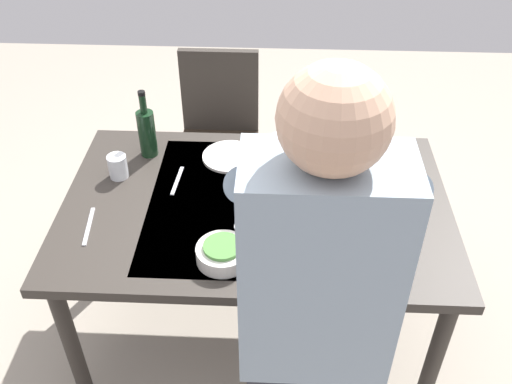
{
  "coord_description": "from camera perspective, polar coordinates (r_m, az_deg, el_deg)",
  "views": [
    {
      "loc": [
        -0.08,
        1.65,
        2.13
      ],
      "look_at": [
        0.0,
        0.0,
        0.8
      ],
      "focal_mm": 39.92,
      "sensor_mm": 36.0,
      "label": 1
    }
  ],
  "objects": [
    {
      "name": "dinner_plate_near",
      "position": [
        2.38,
        -2.63,
        3.58
      ],
      "size": [
        0.23,
        0.23,
        0.01
      ],
      "primitive_type": "cylinder",
      "color": "silver",
      "rests_on": "dining_table"
    },
    {
      "name": "person_server",
      "position": [
        1.49,
        5.75,
        -13.06
      ],
      "size": [
        0.42,
        0.61,
        1.69
      ],
      "color": "#2D2D38",
      "rests_on": "ground_plane"
    },
    {
      "name": "wine_bottle",
      "position": [
        2.39,
        -10.88,
        5.96
      ],
      "size": [
        0.07,
        0.07,
        0.3
      ],
      "color": "black",
      "rests_on": "dining_table"
    },
    {
      "name": "dining_table",
      "position": [
        2.2,
        -0.0,
        -2.54
      ],
      "size": [
        1.47,
        0.95,
        0.75
      ],
      "color": "#332D28",
      "rests_on": "ground_plane"
    },
    {
      "name": "wine_glass_right",
      "position": [
        2.28,
        2.44,
        4.73
      ],
      "size": [
        0.07,
        0.07,
        0.15
      ],
      "color": "white",
      "rests_on": "dining_table"
    },
    {
      "name": "serving_bowl_pasta",
      "position": [
        2.17,
        6.49,
        0.06
      ],
      "size": [
        0.3,
        0.3,
        0.07
      ],
      "color": "silver",
      "rests_on": "dining_table"
    },
    {
      "name": "water_cup_near_right",
      "position": [
        2.32,
        -13.68,
        2.5
      ],
      "size": [
        0.08,
        0.08,
        0.1
      ],
      "primitive_type": "cylinder",
      "color": "silver",
      "rests_on": "dining_table"
    },
    {
      "name": "ground_plane",
      "position": [
        2.69,
        -0.0,
        -13.35
      ],
      "size": [
        6.0,
        6.0,
        0.0
      ],
      "primitive_type": "plane",
      "color": "#9E9384"
    },
    {
      "name": "table_fork",
      "position": [
        2.28,
        -7.89,
        1.14
      ],
      "size": [
        0.03,
        0.18,
        0.0
      ],
      "primitive_type": "cube",
      "rotation": [
        0.0,
        0.0,
        -0.07
      ],
      "color": "silver",
      "rests_on": "dining_table"
    },
    {
      "name": "table_knife",
      "position": [
        2.14,
        -16.41,
        -3.3
      ],
      "size": [
        0.04,
        0.2,
        0.0
      ],
      "primitive_type": "cube",
      "rotation": [
        0.0,
        0.0,
        0.11
      ],
      "color": "silver",
      "rests_on": "dining_table"
    },
    {
      "name": "wine_glass_left",
      "position": [
        1.98,
        -1.35,
        -1.33
      ],
      "size": [
        0.07,
        0.07,
        0.15
      ],
      "color": "white",
      "rests_on": "dining_table"
    },
    {
      "name": "chair_near",
      "position": [
        2.99,
        -3.71,
        6.39
      ],
      "size": [
        0.4,
        0.4,
        0.91
      ],
      "color": "black",
      "rests_on": "ground_plane"
    },
    {
      "name": "side_bowl_salad",
      "position": [
        1.91,
        -3.35,
        -6.08
      ],
      "size": [
        0.18,
        0.18,
        0.07
      ],
      "color": "silver",
      "rests_on": "dining_table"
    },
    {
      "name": "water_cup_near_left",
      "position": [
        1.85,
        9.12,
        -7.91
      ],
      "size": [
        0.07,
        0.07,
        0.1
      ],
      "primitive_type": "cylinder",
      "color": "silver",
      "rests_on": "dining_table"
    }
  ]
}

